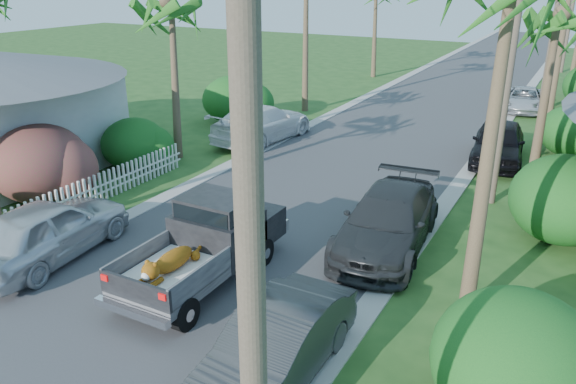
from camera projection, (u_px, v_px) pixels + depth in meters
The scene contains 24 objects.
ground at pixel (65, 376), 10.77m from camera, with size 120.00×120.00×0.00m, color #22481B.
road at pixel (425, 111), 31.21m from camera, with size 8.00×100.00×0.02m, color #38383A.
curb_left at pixel (354, 103), 33.12m from camera, with size 0.60×100.00×0.06m, color #A5A39E.
curb_right at pixel (507, 120), 29.29m from camera, with size 0.60×100.00×0.06m, color #A5A39E.
pickup_truck at pixel (211, 239), 14.02m from camera, with size 1.98×5.12×2.06m.
parked_car_rn at pixel (275, 347), 10.43m from camera, with size 1.52×4.37×1.44m, color #282B2D.
parked_car_rm at pixel (388, 221), 15.54m from camera, with size 2.22×5.45×1.58m, color #292B2D.
parked_car_rf at pixel (498, 143), 22.60m from camera, with size 1.94×4.83×1.64m, color black.
parked_car_rd at pixel (524, 99), 31.26m from camera, with size 2.05×4.44×1.23m, color silver.
parked_car_ln at pixel (47, 230), 14.91m from camera, with size 1.97×4.90×1.67m, color silver.
parked_car_lf at pixel (262, 123), 25.55m from camera, with size 2.30×5.66×1.64m, color white.
palm_l_b at pixel (169, 3), 21.36m from camera, with size 4.40×4.40×7.40m.
palm_r_b at pixel (559, 15), 17.93m from camera, with size 4.40×4.40×7.20m.
shrub_l_b at pixel (40, 163), 18.67m from camera, with size 3.00×3.30×2.60m, color #AA1844.
shrub_l_c at pixel (134, 144), 21.87m from camera, with size 2.40×2.64×2.00m, color #154A1A.
shrub_l_d at pixel (235, 99), 28.61m from camera, with size 3.20×3.52×2.40m, color #154A1A.
shrub_r_a at pixel (515, 360), 9.42m from camera, with size 2.80×3.08×2.30m, color #154A1A.
shrub_r_b at pixel (564, 199), 15.84m from camera, with size 3.00×3.30×2.50m, color #154A1A.
shrub_r_c at pixel (572, 131), 23.41m from camera, with size 2.60×2.86×2.10m, color #154A1A.
picket_fence at pixel (69, 200), 17.75m from camera, with size 0.10×11.00×1.00m, color white.
utility_pole_a at pixel (251, 291), 4.96m from camera, with size 1.60×0.26×9.00m.
utility_pole_b at pixel (510, 64), 17.23m from camera, with size 1.60×0.26×9.00m.
utility_pole_c at pixel (554, 26), 29.50m from camera, with size 1.60×0.26×9.00m.
utility_pole_d at pixel (572, 10), 41.77m from camera, with size 1.60×0.26×9.00m.
Camera 1 is at (7.94, -5.62, 7.23)m, focal length 35.00 mm.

